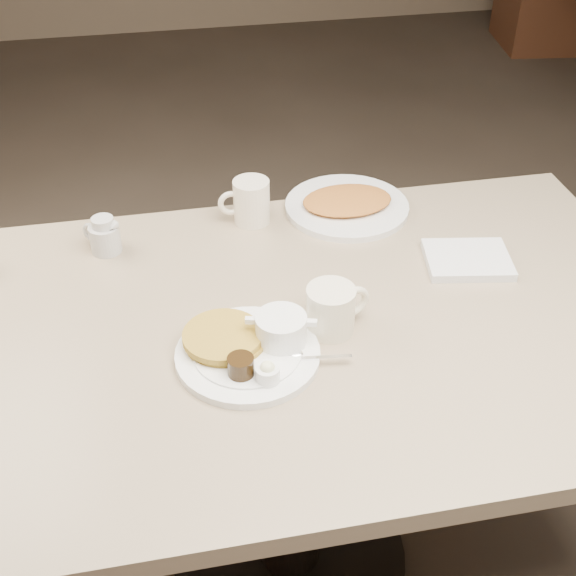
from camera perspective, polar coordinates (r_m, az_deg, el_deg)
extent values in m
cube|color=#4C3F33|center=(1.99, 0.12, -19.78)|extent=(7.00, 8.00, 0.02)
cube|color=tan|center=(1.43, 0.16, -3.35)|extent=(1.50, 0.90, 0.04)
cylinder|color=black|center=(1.69, 0.13, -12.59)|extent=(0.14, 0.14, 0.69)
cylinder|color=black|center=(1.97, 0.12, -19.38)|extent=(0.56, 0.56, 0.03)
cylinder|color=white|center=(1.35, -3.02, -5.01)|extent=(0.31, 0.31, 0.01)
cylinder|color=white|center=(1.34, -3.04, -4.70)|extent=(0.23, 0.23, 0.00)
cylinder|color=gold|center=(1.36, -4.67, -3.86)|extent=(0.18, 0.18, 0.01)
cylinder|color=gold|center=(1.35, -4.91, -3.59)|extent=(0.17, 0.17, 0.01)
cylinder|color=white|center=(1.34, -0.52, -3.10)|extent=(0.11, 0.11, 0.05)
cube|color=white|center=(1.34, -2.79, -2.43)|extent=(0.02, 0.02, 0.01)
cube|color=white|center=(1.33, 1.76, -2.61)|extent=(0.02, 0.02, 0.01)
ellipsoid|color=white|center=(1.34, -0.98, -2.54)|extent=(0.05, 0.05, 0.03)
ellipsoid|color=white|center=(1.33, 0.01, -2.86)|extent=(0.04, 0.04, 0.02)
cylinder|color=black|center=(1.29, -3.55, -5.89)|extent=(0.06, 0.06, 0.04)
cylinder|color=white|center=(1.28, -1.54, -6.43)|extent=(0.05, 0.05, 0.03)
ellipsoid|color=#FEFFC1|center=(1.27, -1.55, -5.97)|extent=(0.03, 0.03, 0.02)
cube|color=white|center=(1.33, 2.64, -5.21)|extent=(0.10, 0.02, 0.00)
ellipsoid|color=white|center=(1.33, 0.48, -4.88)|extent=(0.04, 0.03, 0.01)
cylinder|color=white|center=(1.38, 3.19, -1.63)|extent=(0.11, 0.11, 0.09)
cylinder|color=#2B261F|center=(1.36, 3.25, -0.31)|extent=(0.09, 0.09, 0.01)
torus|color=white|center=(1.41, 4.94, -1.02)|extent=(0.07, 0.03, 0.06)
cube|color=white|center=(1.62, 13.26, 2.07)|extent=(0.19, 0.16, 0.02)
cylinder|color=white|center=(1.69, -2.74, 6.47)|extent=(0.08, 0.08, 0.10)
torus|color=white|center=(1.69, -4.26, 6.34)|extent=(0.06, 0.01, 0.06)
cylinder|color=beige|center=(1.64, -13.49, 3.61)|extent=(0.07, 0.07, 0.06)
cylinder|color=beige|center=(1.62, -13.69, 4.78)|extent=(0.05, 0.05, 0.02)
cone|color=beige|center=(1.61, -12.97, 4.46)|extent=(0.03, 0.03, 0.02)
torus|color=beige|center=(1.66, -14.44, 4.03)|extent=(0.04, 0.04, 0.05)
cylinder|color=white|center=(1.76, 4.42, 6.07)|extent=(0.29, 0.29, 0.01)
ellipsoid|color=#BC702C|center=(1.75, 4.44, 6.56)|extent=(0.21, 0.15, 0.02)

